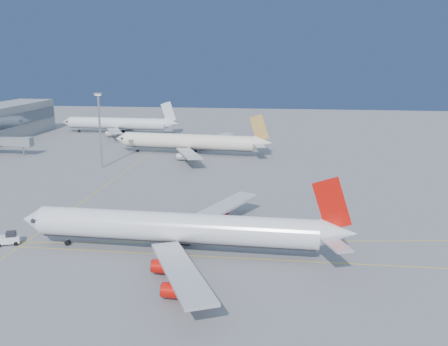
% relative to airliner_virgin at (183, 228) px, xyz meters
% --- Properties ---
extents(ground, '(500.00, 500.00, 0.00)m').
position_rel_airliner_virgin_xyz_m(ground, '(7.47, 12.62, -4.82)').
color(ground, slate).
rests_on(ground, ground).
extents(jet_bridge, '(23.60, 3.60, 6.90)m').
position_rel_airliner_virgin_xyz_m(jet_bridge, '(-85.64, 84.62, 0.35)').
color(jet_bridge, gray).
rests_on(jet_bridge, ground).
extents(taxiway_lines, '(118.86, 140.00, 0.02)m').
position_rel_airliner_virgin_xyz_m(taxiway_lines, '(-7.24, 18.97, -4.81)').
color(taxiway_lines, '#DEBA0C').
rests_on(taxiway_lines, ground).
extents(airliner_virgin, '(64.73, 58.20, 15.98)m').
position_rel_airliner_virgin_xyz_m(airliner_virgin, '(0.00, 0.00, 0.00)').
color(airliner_virgin, white).
rests_on(airliner_virgin, ground).
extents(airliner_etihad, '(61.37, 56.44, 16.01)m').
position_rel_airliner_virgin_xyz_m(airliner_etihad, '(-16.51, 94.60, 0.05)').
color(airliner_etihad, '#EFE3CC').
rests_on(airliner_etihad, ground).
extents(airliner_third, '(58.49, 53.95, 15.70)m').
position_rel_airliner_virgin_xyz_m(airliner_third, '(-60.58, 141.38, -0.07)').
color(airliner_third, white).
rests_on(airliner_third, ground).
extents(pushback_tug, '(5.04, 4.08, 2.54)m').
position_rel_airliner_virgin_xyz_m(pushback_tug, '(-35.24, -0.31, -3.64)').
color(pushback_tug, white).
rests_on(pushback_tug, ground).
extents(light_mast, '(2.14, 2.14, 24.72)m').
position_rel_airliner_virgin_xyz_m(light_mast, '(-42.03, 68.77, 9.77)').
color(light_mast, gray).
rests_on(light_mast, ground).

